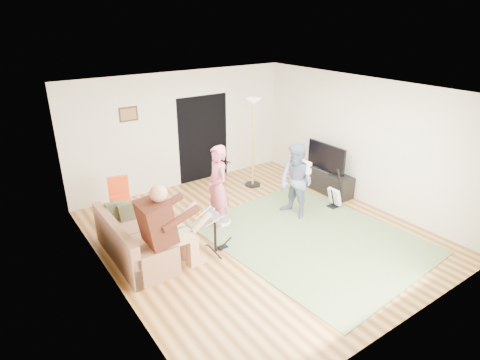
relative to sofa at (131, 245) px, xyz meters
name	(u,v)px	position (x,y,z in m)	size (l,w,h in m)	color
floor	(259,233)	(2.28, -0.61, -0.25)	(6.00, 6.00, 0.00)	brown
walls	(260,167)	(2.28, -0.61, 1.10)	(5.50, 6.00, 2.70)	silver
ceiling	(262,91)	(2.28, -0.61, 2.45)	(6.00, 6.00, 0.00)	white
window_blinds	(101,189)	(-0.46, -0.41, 1.30)	(2.05, 2.05, 0.00)	brown
doorway	(203,139)	(2.83, 2.38, 0.80)	(2.10, 2.10, 0.00)	black
picture_frame	(128,114)	(1.03, 2.38, 1.65)	(0.42, 0.03, 0.32)	#3F2314
area_rug	(312,238)	(2.99, -1.31, -0.25)	(3.10, 3.83, 0.02)	#5D7748
sofa	(131,245)	(0.00, 0.00, 0.00)	(0.77, 1.88, 0.76)	#9C6C4E
drummer	(170,236)	(0.43, -0.65, 0.34)	(0.98, 0.55, 1.51)	#4E2116
drum_kit	(215,235)	(1.28, -0.65, 0.07)	(0.40, 0.71, 0.73)	black
singer	(218,188)	(1.81, 0.09, 0.57)	(0.60, 0.40, 1.65)	#CF5A77
microphone	(226,165)	(2.01, 0.09, 0.98)	(0.06, 0.06, 0.24)	black
guitarist	(296,182)	(3.33, -0.45, 0.52)	(0.75, 0.58, 1.54)	slate
guitar_held	(304,167)	(3.53, -0.45, 0.79)	(0.12, 0.60, 0.26)	white
guitar_spare	(335,196)	(4.30, -0.64, 0.00)	(0.32, 0.28, 0.88)	black
torchiere_lamp	(253,127)	(3.57, 1.33, 1.20)	(0.38, 0.38, 2.12)	black
dining_chair	(121,209)	(0.28, 1.23, 0.09)	(0.51, 0.53, 0.97)	#D3BF89
tv_cabinet	(326,181)	(4.78, 0.09, 0.00)	(0.40, 1.40, 0.50)	black
television	(326,157)	(4.73, 0.09, 0.60)	(0.06, 1.09, 0.62)	black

